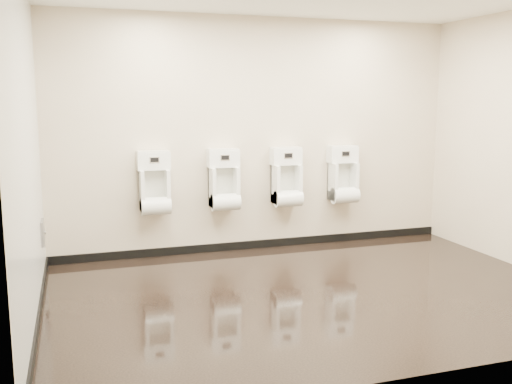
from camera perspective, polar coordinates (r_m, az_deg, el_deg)
ground at (r=5.58m, az=5.91°, el=-9.97°), size 5.00×3.50×0.00m
back_wall at (r=6.92m, az=0.27°, el=5.67°), size 5.00×0.02×2.80m
front_wall at (r=3.77m, az=17.01°, el=2.21°), size 5.00×0.02×2.80m
left_wall at (r=4.85m, az=-21.99°, el=3.44°), size 0.02×3.50×2.80m
tile_overlay_left at (r=4.85m, az=-21.93°, el=3.44°), size 0.01×3.50×2.80m
skirting_back at (r=7.13m, az=0.29°, el=-5.23°), size 5.00×0.02×0.10m
skirting_left at (r=5.15m, az=-20.93°, el=-11.65°), size 0.02×3.50×0.10m
access_panel at (r=6.18m, az=-20.55°, el=-3.82°), size 0.04×0.25×0.25m
urinal_0 at (r=6.58m, az=-10.10°, el=0.43°), size 0.38×0.28×0.71m
urinal_1 at (r=6.73m, az=-3.20°, el=0.77°), size 0.38×0.28×0.71m
urinal_2 at (r=6.97m, az=3.09°, el=1.06°), size 0.38×0.28×0.71m
urinal_3 at (r=7.27m, az=8.72°, el=1.31°), size 0.38×0.28×0.71m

